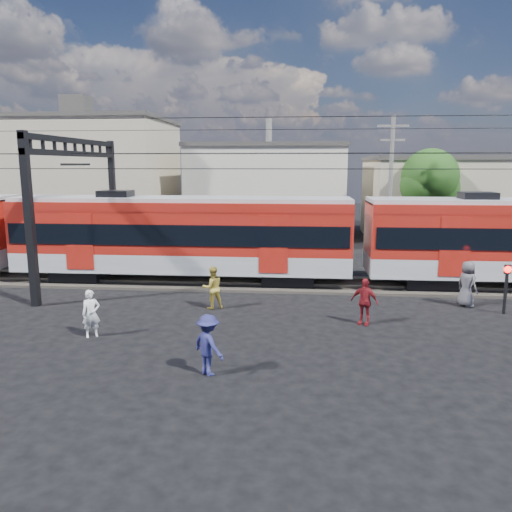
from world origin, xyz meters
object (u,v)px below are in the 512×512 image
Objects in this scene: commuter_train at (186,234)px; crossing_signal at (507,280)px; pedestrian_a at (91,314)px; pedestrian_c at (208,345)px.

commuter_train is 25.94× the size of crossing_signal.
crossing_signal is at bearing -15.03° from pedestrian_a.
pedestrian_a is (-1.46, -7.90, -1.60)m from commuter_train.
commuter_train reaches higher than pedestrian_a.
crossing_signal is (13.36, -3.96, -1.06)m from commuter_train.
commuter_train is at bearing -33.61° from pedestrian_c.
commuter_train is 31.32× the size of pedestrian_a.
commuter_train is at bearing 163.51° from crossing_signal.
pedestrian_c is at bearing -74.16° from commuter_train.
commuter_train reaches higher than crossing_signal.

